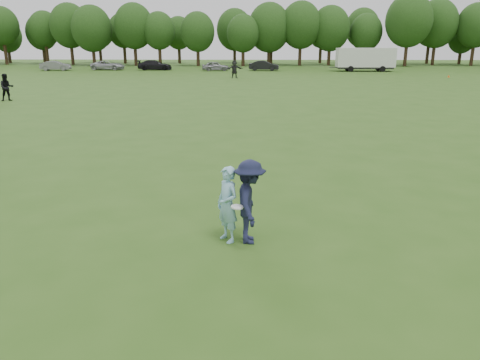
{
  "coord_description": "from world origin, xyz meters",
  "views": [
    {
      "loc": [
        0.48,
        -9.49,
        4.23
      ],
      "look_at": [
        0.15,
        0.97,
        1.1
      ],
      "focal_mm": 35.0,
      "sensor_mm": 36.0,
      "label": 1
    }
  ],
  "objects_px": {
    "thrower": "(227,204)",
    "car_b": "(56,66)",
    "player_far_d": "(234,69)",
    "defender": "(250,202)",
    "car_d": "(155,65)",
    "player_far_a": "(7,87)",
    "car_e": "(215,66)",
    "field_cone": "(449,76)",
    "car_f": "(264,66)",
    "cargo_trailer": "(365,58)",
    "car_c": "(108,65)"
  },
  "relations": [
    {
      "from": "car_c",
      "to": "car_f",
      "type": "distance_m",
      "value": 23.05
    },
    {
      "from": "defender",
      "to": "player_far_d",
      "type": "relative_size",
      "value": 0.9
    },
    {
      "from": "player_far_d",
      "to": "car_d",
      "type": "relative_size",
      "value": 0.41
    },
    {
      "from": "player_far_d",
      "to": "field_cone",
      "type": "relative_size",
      "value": 6.78
    },
    {
      "from": "player_far_d",
      "to": "car_c",
      "type": "bearing_deg",
      "value": 127.0
    },
    {
      "from": "car_e",
      "to": "cargo_trailer",
      "type": "relative_size",
      "value": 0.43
    },
    {
      "from": "thrower",
      "to": "player_far_a",
      "type": "distance_m",
      "value": 29.77
    },
    {
      "from": "player_far_d",
      "to": "field_cone",
      "type": "distance_m",
      "value": 25.46
    },
    {
      "from": "car_c",
      "to": "car_e",
      "type": "relative_size",
      "value": 1.26
    },
    {
      "from": "thrower",
      "to": "car_c",
      "type": "xyz_separation_m",
      "value": [
        -21.19,
        60.83,
        -0.16
      ]
    },
    {
      "from": "car_c",
      "to": "field_cone",
      "type": "bearing_deg",
      "value": -103.39
    },
    {
      "from": "player_far_d",
      "to": "car_b",
      "type": "distance_m",
      "value": 29.63
    },
    {
      "from": "car_b",
      "to": "field_cone",
      "type": "xyz_separation_m",
      "value": [
        51.93,
        -11.33,
        -0.54
      ]
    },
    {
      "from": "field_cone",
      "to": "player_far_d",
      "type": "bearing_deg",
      "value": -175.9
    },
    {
      "from": "player_far_a",
      "to": "defender",
      "type": "bearing_deg",
      "value": -87.39
    },
    {
      "from": "car_e",
      "to": "cargo_trailer",
      "type": "height_order",
      "value": "cargo_trailer"
    },
    {
      "from": "defender",
      "to": "car_d",
      "type": "relative_size",
      "value": 0.37
    },
    {
      "from": "player_far_a",
      "to": "thrower",
      "type": "bearing_deg",
      "value": -88.08
    },
    {
      "from": "defender",
      "to": "player_far_a",
      "type": "height_order",
      "value": "player_far_a"
    },
    {
      "from": "thrower",
      "to": "player_far_d",
      "type": "bearing_deg",
      "value": 144.92
    },
    {
      "from": "thrower",
      "to": "car_c",
      "type": "height_order",
      "value": "thrower"
    },
    {
      "from": "cargo_trailer",
      "to": "thrower",
      "type": "bearing_deg",
      "value": -105.25
    },
    {
      "from": "player_far_a",
      "to": "cargo_trailer",
      "type": "distance_m",
      "value": 48.29
    },
    {
      "from": "thrower",
      "to": "field_cone",
      "type": "distance_m",
      "value": 53.38
    },
    {
      "from": "car_b",
      "to": "cargo_trailer",
      "type": "bearing_deg",
      "value": -96.84
    },
    {
      "from": "player_far_d",
      "to": "field_cone",
      "type": "xyz_separation_m",
      "value": [
        25.38,
        1.82,
        -0.87
      ]
    },
    {
      "from": "defender",
      "to": "car_e",
      "type": "relative_size",
      "value": 0.48
    },
    {
      "from": "player_far_d",
      "to": "car_b",
      "type": "xyz_separation_m",
      "value": [
        -26.55,
        13.15,
        -0.32
      ]
    },
    {
      "from": "car_b",
      "to": "car_d",
      "type": "distance_m",
      "value": 14.24
    },
    {
      "from": "defender",
      "to": "field_cone",
      "type": "xyz_separation_m",
      "value": [
        23.07,
        47.94,
        -0.77
      ]
    },
    {
      "from": "field_cone",
      "to": "thrower",
      "type": "bearing_deg",
      "value": -116.18
    },
    {
      "from": "car_e",
      "to": "field_cone",
      "type": "relative_size",
      "value": 12.88
    },
    {
      "from": "car_d",
      "to": "car_e",
      "type": "relative_size",
      "value": 1.28
    },
    {
      "from": "thrower",
      "to": "car_d",
      "type": "bearing_deg",
      "value": 155.81
    },
    {
      "from": "player_far_a",
      "to": "car_f",
      "type": "xyz_separation_m",
      "value": [
        19.2,
        35.9,
        -0.26
      ]
    },
    {
      "from": "car_d",
      "to": "field_cone",
      "type": "bearing_deg",
      "value": -112.34
    },
    {
      "from": "car_e",
      "to": "car_d",
      "type": "bearing_deg",
      "value": 74.86
    },
    {
      "from": "player_far_d",
      "to": "car_b",
      "type": "height_order",
      "value": "player_far_d"
    },
    {
      "from": "car_f",
      "to": "cargo_trailer",
      "type": "bearing_deg",
      "value": -87.91
    },
    {
      "from": "car_b",
      "to": "car_c",
      "type": "xyz_separation_m",
      "value": [
        7.18,
        1.6,
        -0.01
      ]
    },
    {
      "from": "defender",
      "to": "car_d",
      "type": "bearing_deg",
      "value": 11.51
    },
    {
      "from": "field_cone",
      "to": "cargo_trailer",
      "type": "height_order",
      "value": "cargo_trailer"
    },
    {
      "from": "car_e",
      "to": "car_f",
      "type": "distance_m",
      "value": 7.02
    },
    {
      "from": "player_far_a",
      "to": "car_c",
      "type": "height_order",
      "value": "player_far_a"
    },
    {
      "from": "car_f",
      "to": "cargo_trailer",
      "type": "relative_size",
      "value": 0.48
    },
    {
      "from": "thrower",
      "to": "car_b",
      "type": "height_order",
      "value": "thrower"
    },
    {
      "from": "player_far_a",
      "to": "player_far_d",
      "type": "bearing_deg",
      "value": 20.91
    },
    {
      "from": "thrower",
      "to": "defender",
      "type": "xyz_separation_m",
      "value": [
        0.48,
        -0.04,
        0.08
      ]
    },
    {
      "from": "car_d",
      "to": "car_e",
      "type": "bearing_deg",
      "value": -101.76
    },
    {
      "from": "defender",
      "to": "car_e",
      "type": "xyz_separation_m",
      "value": [
        -5.63,
        59.53,
        -0.26
      ]
    }
  ]
}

